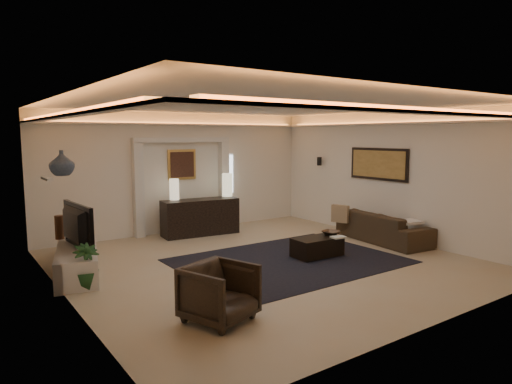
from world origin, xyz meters
TOP-DOWN VIEW (x-y plane):
  - floor at (0.00, 0.00)m, footprint 7.00×7.00m
  - ceiling at (0.00, 0.00)m, footprint 7.00×7.00m
  - wall_back at (0.00, 3.50)m, footprint 7.00×0.00m
  - wall_front at (0.00, -3.50)m, footprint 7.00×0.00m
  - wall_left at (-3.50, 0.00)m, footprint 0.00×7.00m
  - wall_right at (3.50, 0.00)m, footprint 0.00×7.00m
  - cove_soffit at (0.00, 0.00)m, footprint 7.00×7.00m
  - daylight_slit at (1.35, 3.48)m, footprint 0.25×0.03m
  - area_rug at (0.40, -0.20)m, footprint 4.00×3.00m
  - pilaster_left at (-1.15, 3.40)m, footprint 0.22×0.20m
  - pilaster_right at (1.15, 3.40)m, footprint 0.22×0.20m
  - alcove_header at (0.00, 3.40)m, footprint 2.52×0.20m
  - painting_frame at (0.00, 3.47)m, footprint 0.74×0.04m
  - painting_canvas at (0.00, 3.44)m, footprint 0.62×0.02m
  - art_panel_frame at (3.47, 0.30)m, footprint 0.04×1.64m
  - art_panel_gold at (3.44, 0.30)m, footprint 0.02×1.50m
  - wall_sconce at (3.38, 2.20)m, footprint 0.12×0.12m
  - wall_niche at (-3.44, 1.40)m, footprint 0.10×0.55m
  - console at (0.14, 2.82)m, footprint 1.86×0.75m
  - lamp_left at (-0.39, 3.10)m, footprint 0.29×0.29m
  - lamp_right at (0.97, 2.93)m, footprint 0.26×0.26m
  - media_ledge at (-3.00, 1.52)m, footprint 1.26×2.64m
  - tv at (-3.15, 1.26)m, footprint 1.31×0.27m
  - figurine at (-3.15, 2.12)m, footprint 0.18×0.18m
  - ginger_jar at (-3.15, 1.65)m, footprint 0.54×0.54m
  - plant at (-3.15, 0.38)m, footprint 0.44×0.44m
  - sofa at (3.15, -0.15)m, footprint 2.32×1.12m
  - throw_blanket at (3.15, -0.81)m, footprint 0.55×0.48m
  - throw_pillow at (2.68, 0.72)m, footprint 0.25×0.42m
  - coffee_table at (1.04, -0.27)m, footprint 0.98×0.55m
  - bowl at (1.43, -0.25)m, footprint 0.40×0.40m
  - magazine at (1.35, -0.54)m, footprint 0.30×0.23m
  - armchair at (-2.09, -1.84)m, footprint 1.01×1.03m

SIDE VIEW (x-z plane):
  - floor at x=0.00m, z-range 0.00..0.00m
  - area_rug at x=0.40m, z-range 0.00..0.01m
  - coffee_table at x=1.04m, z-range 0.03..0.38m
  - media_ledge at x=-3.00m, z-range -0.01..0.46m
  - sofa at x=3.15m, z-range 0.00..0.65m
  - plant at x=-3.15m, z-range 0.00..0.71m
  - armchair at x=-2.09m, z-range 0.00..0.74m
  - console at x=0.14m, z-range -0.05..0.85m
  - magazine at x=1.35m, z-range 0.41..0.44m
  - bowl at x=1.43m, z-range 0.41..0.49m
  - throw_blanket at x=3.15m, z-range 0.52..0.58m
  - throw_pillow at x=2.68m, z-range 0.35..0.75m
  - figurine at x=-3.15m, z-range 0.42..0.86m
  - tv at x=-3.15m, z-range 0.45..1.20m
  - lamp_left at x=-0.39m, z-range 0.84..1.34m
  - lamp_right at x=0.97m, z-range 0.81..1.37m
  - pilaster_left at x=-1.15m, z-range 0.00..2.20m
  - pilaster_right at x=1.15m, z-range 0.00..2.20m
  - daylight_slit at x=1.35m, z-range 0.85..1.85m
  - wall_back at x=0.00m, z-range -2.05..4.95m
  - wall_front at x=0.00m, z-range -2.05..4.95m
  - wall_left at x=-3.50m, z-range -2.05..4.95m
  - wall_right at x=3.50m, z-range -2.05..4.95m
  - painting_frame at x=0.00m, z-range 1.28..2.02m
  - painting_canvas at x=0.00m, z-range 1.34..1.96m
  - wall_niche at x=-3.44m, z-range 1.63..1.67m
  - wall_sconce at x=3.38m, z-range 1.57..1.79m
  - art_panel_gold at x=3.44m, z-range 1.39..2.01m
  - art_panel_frame at x=3.47m, z-range 1.33..2.07m
  - ginger_jar at x=-3.15m, z-range 1.67..2.10m
  - alcove_header at x=0.00m, z-range 2.19..2.31m
  - cove_soffit at x=0.00m, z-range 2.60..2.64m
  - ceiling at x=0.00m, z-range 2.90..2.90m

